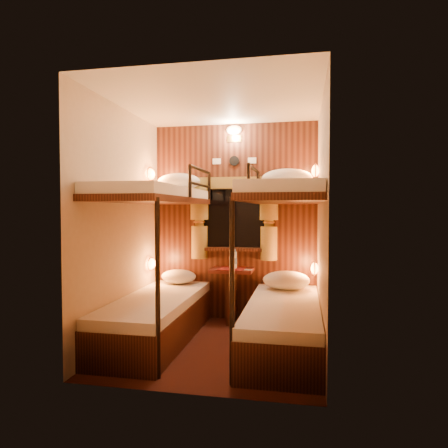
% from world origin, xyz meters
% --- Properties ---
extents(floor, '(2.10, 2.10, 0.00)m').
position_xyz_m(floor, '(0.00, 0.00, 0.00)').
color(floor, '#34130E').
rests_on(floor, ground).
extents(ceiling, '(2.10, 2.10, 0.00)m').
position_xyz_m(ceiling, '(0.00, 0.00, 2.40)').
color(ceiling, silver).
rests_on(ceiling, wall_back).
extents(wall_back, '(2.40, 0.00, 2.40)m').
position_xyz_m(wall_back, '(0.00, 1.05, 1.20)').
color(wall_back, '#C6B293').
rests_on(wall_back, floor).
extents(wall_front, '(2.40, 0.00, 2.40)m').
position_xyz_m(wall_front, '(0.00, -1.05, 1.20)').
color(wall_front, '#C6B293').
rests_on(wall_front, floor).
extents(wall_left, '(0.00, 2.40, 2.40)m').
position_xyz_m(wall_left, '(-1.00, 0.00, 1.20)').
color(wall_left, '#C6B293').
rests_on(wall_left, floor).
extents(wall_right, '(0.00, 2.40, 2.40)m').
position_xyz_m(wall_right, '(1.00, 0.00, 1.20)').
color(wall_right, '#C6B293').
rests_on(wall_right, floor).
extents(back_panel, '(2.00, 0.03, 2.40)m').
position_xyz_m(back_panel, '(0.00, 1.04, 1.20)').
color(back_panel, black).
rests_on(back_panel, floor).
extents(bunk_left, '(0.72, 1.90, 1.82)m').
position_xyz_m(bunk_left, '(-0.65, 0.07, 0.56)').
color(bunk_left, black).
rests_on(bunk_left, floor).
extents(bunk_right, '(0.72, 1.90, 1.82)m').
position_xyz_m(bunk_right, '(0.65, 0.07, 0.56)').
color(bunk_right, black).
rests_on(bunk_right, floor).
extents(window, '(1.00, 0.12, 0.79)m').
position_xyz_m(window, '(0.00, 1.00, 1.18)').
color(window, black).
rests_on(window, back_panel).
extents(curtains, '(1.10, 0.22, 1.00)m').
position_xyz_m(curtains, '(0.00, 0.97, 1.26)').
color(curtains, olive).
rests_on(curtains, back_panel).
extents(back_fixtures, '(0.54, 0.09, 0.48)m').
position_xyz_m(back_fixtures, '(0.00, 1.00, 2.25)').
color(back_fixtures, black).
rests_on(back_fixtures, back_panel).
extents(reading_lamps, '(2.00, 0.20, 1.25)m').
position_xyz_m(reading_lamps, '(-0.00, 0.70, 1.24)').
color(reading_lamps, orange).
rests_on(reading_lamps, wall_left).
extents(table, '(0.50, 0.34, 0.66)m').
position_xyz_m(table, '(0.00, 0.85, 0.41)').
color(table, '#5C1B15').
rests_on(table, floor).
extents(bottle_left, '(0.07, 0.07, 0.24)m').
position_xyz_m(bottle_left, '(0.03, 0.86, 0.75)').
color(bottle_left, '#99BFE5').
rests_on(bottle_left, table).
extents(bottle_right, '(0.06, 0.06, 0.22)m').
position_xyz_m(bottle_right, '(0.03, 0.87, 0.74)').
color(bottle_right, '#99BFE5').
rests_on(bottle_right, table).
extents(sachet_a, '(0.09, 0.08, 0.01)m').
position_xyz_m(sachet_a, '(0.21, 0.77, 0.65)').
color(sachet_a, silver).
rests_on(sachet_a, table).
extents(sachet_b, '(0.07, 0.05, 0.00)m').
position_xyz_m(sachet_b, '(0.11, 0.93, 0.65)').
color(sachet_b, silver).
rests_on(sachet_b, table).
extents(pillow_lower_left, '(0.43, 0.31, 0.17)m').
position_xyz_m(pillow_lower_left, '(-0.65, 0.81, 0.54)').
color(pillow_lower_left, white).
rests_on(pillow_lower_left, bunk_left).
extents(pillow_lower_right, '(0.53, 0.38, 0.21)m').
position_xyz_m(pillow_lower_right, '(0.65, 0.69, 0.56)').
color(pillow_lower_right, white).
rests_on(pillow_lower_right, bunk_right).
extents(pillow_upper_left, '(0.53, 0.38, 0.21)m').
position_xyz_m(pillow_upper_left, '(-0.65, 0.84, 1.69)').
color(pillow_upper_left, white).
rests_on(pillow_upper_left, bunk_left).
extents(pillow_upper_right, '(0.58, 0.41, 0.23)m').
position_xyz_m(pillow_upper_right, '(0.65, 0.74, 1.70)').
color(pillow_upper_right, white).
rests_on(pillow_upper_right, bunk_right).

